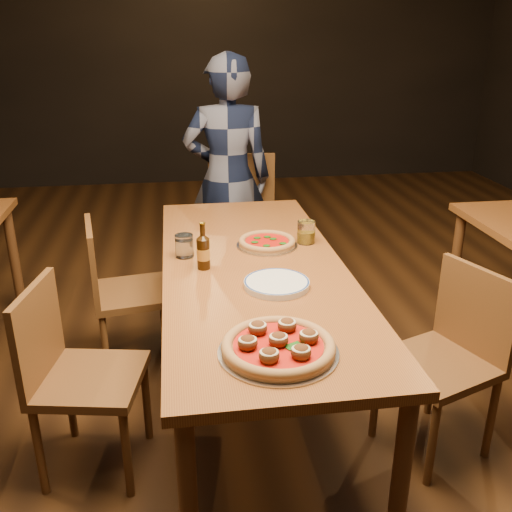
{
  "coord_description": "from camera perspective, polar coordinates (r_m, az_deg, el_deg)",
  "views": [
    {
      "loc": [
        -0.33,
        -2.29,
        1.73
      ],
      "look_at": [
        0.0,
        -0.05,
        0.82
      ],
      "focal_mm": 40.0,
      "sensor_mm": 36.0,
      "label": 1
    }
  ],
  "objects": [
    {
      "name": "table_main",
      "position": [
        2.54,
        -0.16,
        -2.55
      ],
      "size": [
        0.8,
        2.0,
        0.75
      ],
      "color": "brown",
      "rests_on": "ground"
    },
    {
      "name": "chair_main_e",
      "position": [
        2.54,
        17.76,
        -10.13
      ],
      "size": [
        0.51,
        0.51,
        0.85
      ],
      "primitive_type": null,
      "rotation": [
        0.0,
        0.0,
        -1.21
      ],
      "color": "#563816",
      "rests_on": "ground"
    },
    {
      "name": "amber_glass",
      "position": [
        2.78,
        5.04,
        2.4
      ],
      "size": [
        0.09,
        0.09,
        0.11
      ],
      "primitive_type": "cylinder",
      "color": "#A07512",
      "rests_on": "table_main"
    },
    {
      "name": "beer_bottle",
      "position": [
        2.48,
        -5.29,
        0.33
      ],
      "size": [
        0.06,
        0.06,
        0.2
      ],
      "rotation": [
        0.0,
        0.0,
        0.21
      ],
      "color": "black",
      "rests_on": "table_main"
    },
    {
      "name": "pizza_meatball",
      "position": [
        1.86,
        2.25,
        -8.97
      ],
      "size": [
        0.39,
        0.39,
        0.07
      ],
      "rotation": [
        0.0,
        0.0,
        -0.21
      ],
      "color": "#B7B7BF",
      "rests_on": "table_main"
    },
    {
      "name": "plate_stack",
      "position": [
        2.31,
        2.08,
        -2.8
      ],
      "size": [
        0.27,
        0.27,
        0.03
      ],
      "primitive_type": "cylinder",
      "color": "white",
      "rests_on": "table_main"
    },
    {
      "name": "ground",
      "position": [
        2.89,
        -0.15,
        -14.9
      ],
      "size": [
        9.0,
        9.0,
        0.0
      ],
      "primitive_type": "plane",
      "color": "black"
    },
    {
      "name": "chair_main_nw",
      "position": [
        2.42,
        -16.24,
        -11.59
      ],
      "size": [
        0.47,
        0.47,
        0.86
      ],
      "primitive_type": null,
      "rotation": [
        0.0,
        0.0,
        1.38
      ],
      "color": "#563816",
      "rests_on": "ground"
    },
    {
      "name": "chair_end",
      "position": [
        3.84,
        -1.28,
        3.02
      ],
      "size": [
        0.49,
        0.49,
        0.98
      ],
      "primitive_type": null,
      "rotation": [
        0.0,
        0.0,
        -0.08
      ],
      "color": "#563816",
      "rests_on": "ground"
    },
    {
      "name": "diner",
      "position": [
        3.82,
        -2.84,
        7.75
      ],
      "size": [
        0.6,
        0.41,
        1.6
      ],
      "primitive_type": "imported",
      "rotation": [
        0.0,
        0.0,
        3.09
      ],
      "color": "black",
      "rests_on": "ground"
    },
    {
      "name": "chair_main_sw",
      "position": [
        3.09,
        -12.22,
        -3.51
      ],
      "size": [
        0.46,
        0.46,
        0.86
      ],
      "primitive_type": null,
      "rotation": [
        0.0,
        0.0,
        1.73
      ],
      "color": "#563816",
      "rests_on": "ground"
    },
    {
      "name": "pizza_margherita",
      "position": [
        2.74,
        1.1,
        1.4
      ],
      "size": [
        0.29,
        0.29,
        0.04
      ],
      "rotation": [
        0.0,
        0.0,
        0.33
      ],
      "color": "#B7B7BF",
      "rests_on": "table_main"
    },
    {
      "name": "water_glass",
      "position": [
        2.62,
        -7.19,
        1.02
      ],
      "size": [
        0.08,
        0.08,
        0.1
      ],
      "primitive_type": "cylinder",
      "color": "white",
      "rests_on": "table_main"
    }
  ]
}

